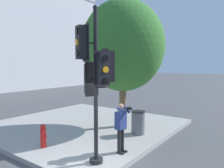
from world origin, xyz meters
TOP-DOWN VIEW (x-y plane):
  - sidewalk_corner at (3.50, 3.50)m, footprint 8.00×8.00m
  - traffic_signal_pole at (0.62, 0.25)m, footprint 1.11×1.12m
  - person_photographer at (1.68, 0.07)m, footprint 0.58×0.54m
  - street_tree at (4.31, 1.75)m, footprint 3.78×3.78m
  - fire_hydrant at (0.45, 2.51)m, footprint 0.20×0.26m
  - trash_bin at (3.69, 0.58)m, footprint 0.58×0.58m
  - building_right at (14.54, 25.94)m, footprint 17.78×12.57m

SIDE VIEW (x-z plane):
  - sidewalk_corner at x=3.50m, z-range 0.00..0.17m
  - fire_hydrant at x=0.45m, z-range 0.17..0.99m
  - trash_bin at x=3.69m, z-range 0.17..1.14m
  - person_photographer at x=1.68m, z-range 0.32..1.94m
  - traffic_signal_pole at x=0.62m, z-range 0.56..5.07m
  - street_tree at x=4.31m, z-range 0.99..6.81m
  - building_right at x=14.54m, z-range 0.01..13.88m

